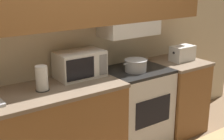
{
  "coord_description": "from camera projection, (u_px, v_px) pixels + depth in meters",
  "views": [
    {
      "loc": [
        -1.58,
        -2.88,
        1.93
      ],
      "look_at": [
        0.05,
        -0.57,
        1.07
      ],
      "focal_mm": 50.0,
      "sensor_mm": 36.0,
      "label": 1
    }
  ],
  "objects": [
    {
      "name": "microwave",
      "position": [
        80.0,
        64.0,
        3.19
      ],
      "size": [
        0.49,
        0.31,
        0.27
      ],
      "color": "white",
      "rests_on": "lower_counter_main"
    },
    {
      "name": "lower_counter_right_stub",
      "position": [
        176.0,
        95.0,
        3.98
      ],
      "size": [
        0.59,
        0.66,
        0.92
      ],
      "color": "#936033",
      "rests_on": "ground_plane"
    },
    {
      "name": "toaster",
      "position": [
        182.0,
        53.0,
        3.82
      ],
      "size": [
        0.31,
        0.18,
        0.19
      ],
      "color": "white",
      "rests_on": "lower_counter_right_stub"
    },
    {
      "name": "wall_back",
      "position": [
        81.0,
        21.0,
        3.21
      ],
      "size": [
        5.42,
        0.38,
        2.55
      ],
      "color": "beige",
      "rests_on": "ground_plane"
    },
    {
      "name": "stove_range",
      "position": [
        135.0,
        107.0,
        3.63
      ],
      "size": [
        0.71,
        0.61,
        0.92
      ],
      "color": "white",
      "rests_on": "ground_plane"
    },
    {
      "name": "paper_towel_roll",
      "position": [
        42.0,
        78.0,
        2.83
      ],
      "size": [
        0.13,
        0.13,
        0.23
      ],
      "color": "black",
      "rests_on": "lower_counter_main"
    },
    {
      "name": "cooking_pot",
      "position": [
        136.0,
        65.0,
        3.4
      ],
      "size": [
        0.33,
        0.25,
        0.13
      ],
      "color": "#B7BABF",
      "rests_on": "stove_range"
    },
    {
      "name": "lower_counter_main",
      "position": [
        36.0,
        138.0,
        2.94
      ],
      "size": [
        1.74,
        0.66,
        0.92
      ],
      "color": "#936033",
      "rests_on": "ground_plane"
    }
  ]
}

